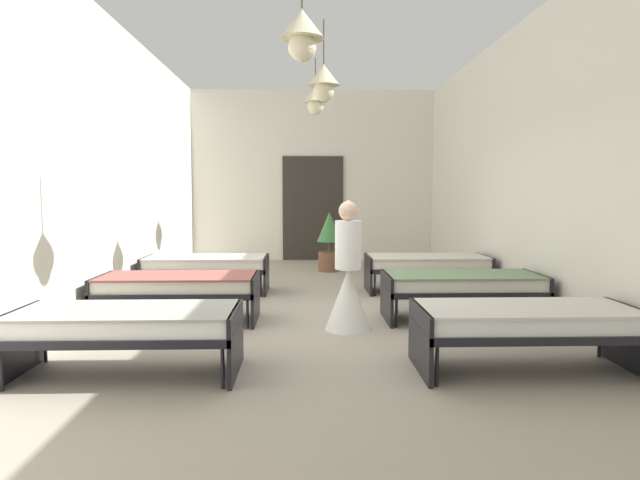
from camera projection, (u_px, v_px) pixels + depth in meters
name	position (u px, v px, depth m)	size (l,w,h in m)	color
ground_plane	(321.00, 325.00, 6.57)	(6.16, 12.61, 0.10)	#9E9384
room_shell	(319.00, 164.00, 7.62)	(5.96, 12.21, 3.91)	silver
bed_left_row_0	(126.00, 325.00, 4.58)	(1.90, 0.84, 0.57)	black
bed_right_row_0	(526.00, 322.00, 4.68)	(1.90, 0.84, 0.57)	black
bed_left_row_1	(178.00, 286.00, 6.47)	(1.90, 0.84, 0.57)	black
bed_right_row_1	(462.00, 285.00, 6.58)	(1.90, 0.84, 0.57)	black
bed_left_row_2	(207.00, 265.00, 8.36)	(1.90, 0.84, 0.57)	black
bed_right_row_2	(427.00, 264.00, 8.47)	(1.90, 0.84, 0.57)	black
nurse_near_aisle	(348.00, 284.00, 6.10)	(0.52, 0.52, 1.49)	white
potted_plant	(329.00, 239.00, 10.66)	(0.49, 0.49, 1.18)	brown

